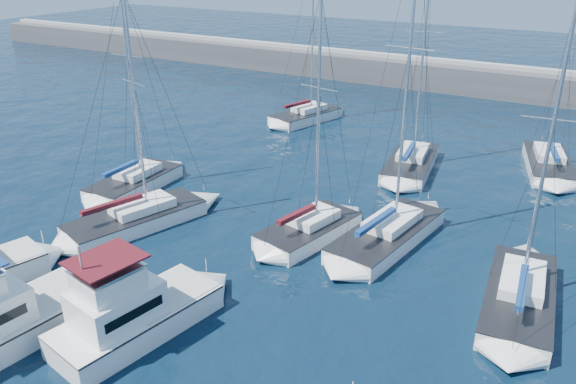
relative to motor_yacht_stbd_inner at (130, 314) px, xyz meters
The scene contains 11 objects.
ground 2.24m from the motor_yacht_stbd_inner, 81.37° to the left, with size 220.00×220.00×0.00m, color black.
breakwater 53.92m from the motor_yacht_stbd_inner, 89.69° to the left, with size 160.00×6.00×4.45m.
motor_yacht_stbd_inner is the anchor object (origin of this frame).
sailboat_mid_a 16.92m from the motor_yacht_stbd_inner, 133.72° to the left, with size 3.28×7.21×14.87m.
sailboat_mid_b 10.89m from the motor_yacht_stbd_inner, 132.91° to the left, with size 5.46×9.03×14.14m.
sailboat_mid_c 12.27m from the motor_yacht_stbd_inner, 78.12° to the left, with size 4.33×7.11×14.26m.
sailboat_mid_d 15.38m from the motor_yacht_stbd_inner, 63.96° to the left, with size 4.44×9.19×17.89m.
sailboat_mid_e 18.21m from the motor_yacht_stbd_inner, 37.00° to the left, with size 3.82×8.57×14.62m.
sailboat_back_a 34.38m from the motor_yacht_stbd_inner, 105.42° to the left, with size 5.04×7.98×15.60m.
sailboat_back_b 26.11m from the motor_yacht_stbd_inner, 80.98° to the left, with size 4.35×8.80×16.51m.
sailboat_back_c 33.69m from the motor_yacht_stbd_inner, 66.72° to the left, with size 4.93×8.72×14.74m.
Camera 1 is at (15.96, -16.03, 16.02)m, focal length 35.00 mm.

